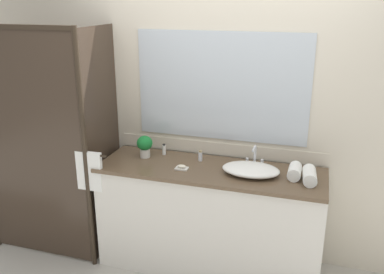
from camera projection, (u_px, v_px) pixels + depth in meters
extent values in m
plane|color=#B7B2A8|center=(209.00, 265.00, 3.58)|extent=(8.00, 8.00, 0.00)
cube|color=beige|center=(221.00, 109.00, 3.48)|extent=(4.40, 0.05, 2.60)
cube|color=beige|center=(220.00, 149.00, 3.57)|extent=(1.80, 0.01, 0.11)
cube|color=silver|center=(221.00, 87.00, 3.39)|extent=(1.43, 0.01, 0.89)
cube|color=silver|center=(210.00, 220.00, 3.45)|extent=(1.80, 0.56, 0.87)
cube|color=brown|center=(210.00, 170.00, 3.30)|extent=(1.80, 0.58, 0.03)
cylinder|color=#2D2319|center=(85.00, 156.00, 3.29)|extent=(0.04, 0.04, 2.00)
cube|color=#2D2319|center=(16.00, 27.00, 3.11)|extent=(1.00, 0.04, 0.04)
cube|color=#382B21|center=(32.00, 149.00, 3.43)|extent=(0.96, 0.01, 1.96)
cube|color=#382B21|center=(103.00, 144.00, 3.55)|extent=(0.01, 0.57, 1.96)
cylinder|color=#2D2319|center=(88.00, 154.00, 3.29)|extent=(0.32, 0.02, 0.02)
cube|color=white|center=(90.00, 171.00, 3.33)|extent=(0.22, 0.04, 0.33)
ellipsoid|color=white|center=(251.00, 170.00, 3.18)|extent=(0.44, 0.30, 0.08)
cube|color=silver|center=(254.00, 164.00, 3.36)|extent=(0.17, 0.04, 0.02)
cylinder|color=silver|center=(255.00, 155.00, 3.33)|extent=(0.02, 0.02, 0.15)
cylinder|color=silver|center=(254.00, 149.00, 3.26)|extent=(0.02, 0.11, 0.02)
cylinder|color=silver|center=(247.00, 160.00, 3.36)|extent=(0.02, 0.02, 0.04)
cylinder|color=silver|center=(262.00, 162.00, 3.33)|extent=(0.02, 0.02, 0.04)
cylinder|color=beige|center=(145.00, 153.00, 3.53)|extent=(0.08, 0.08, 0.07)
ellipsoid|color=#1A7430|center=(145.00, 143.00, 3.50)|extent=(0.13, 0.13, 0.12)
cube|color=silver|center=(182.00, 168.00, 3.29)|extent=(0.10, 0.07, 0.01)
ellipsoid|color=silver|center=(182.00, 166.00, 3.28)|extent=(0.07, 0.04, 0.02)
cylinder|color=silver|center=(200.00, 156.00, 3.45)|extent=(0.03, 0.03, 0.08)
cylinder|color=#9E895B|center=(200.00, 151.00, 3.43)|extent=(0.03, 0.03, 0.01)
cylinder|color=white|center=(164.00, 150.00, 3.58)|extent=(0.03, 0.03, 0.09)
cylinder|color=black|center=(164.00, 145.00, 3.56)|extent=(0.02, 0.02, 0.01)
cylinder|color=white|center=(310.00, 176.00, 3.05)|extent=(0.12, 0.23, 0.10)
cylinder|color=white|center=(295.00, 171.00, 3.12)|extent=(0.10, 0.19, 0.10)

